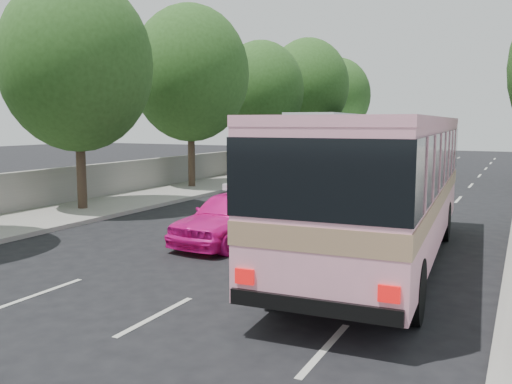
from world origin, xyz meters
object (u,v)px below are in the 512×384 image
Objects in this scene: white_pickup at (324,175)px; tour_coach_rear at (360,138)px; pink_taxi at (232,217)px; pink_bus at (382,174)px; tour_coach_front at (333,138)px.

tour_coach_rear reaches higher than white_pickup.
tour_coach_rear is at bearing 104.18° from pink_taxi.
pink_taxi is at bearing -75.35° from tour_coach_rear.
pink_bus is 2.08× the size of white_pickup.
tour_coach_front reaches higher than tour_coach_rear.
pink_bus reaches higher than white_pickup.
pink_taxi is 0.39× the size of tour_coach_rear.
tour_coach_front is 1.18× the size of tour_coach_rear.
white_pickup is 0.48× the size of tour_coach_rear.
tour_coach_front is at bearing 103.62° from white_pickup.
tour_coach_front is (-3.81, 20.35, 1.63)m from pink_taxi.
pink_taxi is at bearing -86.14° from tour_coach_front.
tour_coach_rear is (-3.91, 20.43, 1.23)m from white_pickup.
tour_coach_rear is at bearing 103.08° from pink_bus.
pink_bus is 0.84× the size of tour_coach_front.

